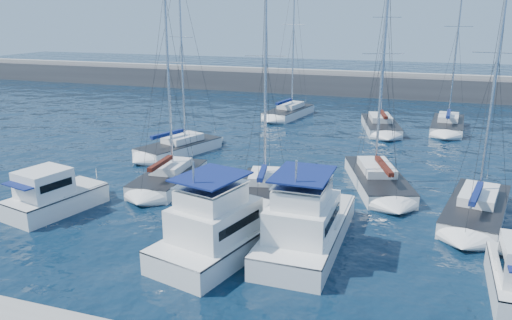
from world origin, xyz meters
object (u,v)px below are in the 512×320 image
(motor_yacht_stbd_inner, at_px, (306,227))
(sailboat_back_c, at_px, (447,125))
(sailboat_mid_a, at_px, (179,147))
(sailboat_mid_d, at_px, (377,179))
(sailboat_mid_e, at_px, (476,209))
(sailboat_back_b, at_px, (380,125))
(motor_yacht_port_outer, at_px, (53,197))
(sailboat_mid_b, at_px, (169,178))
(sailboat_back_a, at_px, (289,112))
(sailboat_mid_c, at_px, (264,188))
(motor_yacht_port_inner, at_px, (223,231))

(motor_yacht_stbd_inner, xyz_separation_m, sailboat_back_c, (7.76, 31.30, -0.59))
(sailboat_mid_a, xyz_separation_m, sailboat_mid_d, (17.08, -3.37, -0.03))
(sailboat_mid_e, relative_size, sailboat_back_b, 0.84)
(motor_yacht_port_outer, distance_m, sailboat_back_c, 39.25)
(sailboat_mid_e, bearing_deg, sailboat_mid_b, -167.06)
(sailboat_mid_a, bearing_deg, motor_yacht_stbd_inner, -24.86)
(sailboat_mid_e, height_order, sailboat_back_a, sailboat_back_a)
(sailboat_mid_d, bearing_deg, sailboat_mid_c, -165.91)
(motor_yacht_port_outer, xyz_separation_m, sailboat_mid_b, (4.27, 6.72, -0.43))
(motor_yacht_stbd_inner, distance_m, sailboat_mid_d, 11.17)
(motor_yacht_port_inner, distance_m, sailboat_back_b, 31.14)
(sailboat_mid_a, height_order, sailboat_back_a, sailboat_back_a)
(sailboat_back_c, bearing_deg, sailboat_back_b, -156.29)
(sailboat_mid_a, relative_size, sailboat_mid_d, 1.08)
(motor_yacht_port_inner, distance_m, sailboat_mid_d, 14.22)
(sailboat_mid_a, xyz_separation_m, sailboat_mid_b, (3.15, -7.74, -0.02))
(sailboat_mid_a, bearing_deg, motor_yacht_port_inner, -36.79)
(motor_yacht_port_outer, distance_m, motor_yacht_port_inner, 11.89)
(motor_yacht_port_inner, xyz_separation_m, sailboat_back_c, (11.59, 33.12, -0.59))
(motor_yacht_stbd_inner, bearing_deg, sailboat_mid_b, 150.76)
(sailboat_mid_b, xyz_separation_m, sailboat_mid_d, (13.92, 4.36, -0.01))
(sailboat_mid_d, relative_size, sailboat_back_b, 0.80)
(motor_yacht_port_inner, relative_size, sailboat_back_a, 0.56)
(sailboat_mid_a, distance_m, sailboat_mid_b, 8.36)
(sailboat_mid_d, distance_m, sailboat_mid_e, 7.15)
(sailboat_back_a, bearing_deg, sailboat_mid_e, -43.74)
(sailboat_mid_b, height_order, sailboat_back_a, sailboat_back_a)
(motor_yacht_stbd_inner, bearing_deg, sailboat_mid_a, 136.07)
(motor_yacht_stbd_inner, xyz_separation_m, sailboat_mid_a, (-14.49, 14.23, -0.59))
(sailboat_mid_d, height_order, sailboat_back_c, sailboat_back_c)
(sailboat_mid_c, bearing_deg, sailboat_back_a, 89.74)
(sailboat_mid_b, xyz_separation_m, sailboat_back_c, (19.09, 24.81, 0.03))
(motor_yacht_stbd_inner, height_order, sailboat_back_c, sailboat_back_c)
(sailboat_mid_c, bearing_deg, sailboat_mid_e, -8.98)
(motor_yacht_port_inner, height_order, sailboat_back_b, sailboat_back_b)
(motor_yacht_port_outer, height_order, sailboat_back_b, sailboat_back_b)
(sailboat_mid_a, bearing_deg, sailboat_back_c, 57.12)
(sailboat_mid_e, height_order, sailboat_back_b, sailboat_back_b)
(sailboat_mid_b, bearing_deg, sailboat_back_a, 82.82)
(sailboat_mid_a, bearing_deg, sailboat_mid_c, -17.69)
(motor_yacht_port_outer, distance_m, motor_yacht_stbd_inner, 15.61)
(sailboat_mid_c, distance_m, sailboat_back_b, 23.09)
(sailboat_mid_d, distance_m, sailboat_back_c, 21.09)
(sailboat_mid_a, xyz_separation_m, sailboat_mid_c, (10.16, -7.74, 0.00))
(sailboat_back_b, bearing_deg, motor_yacht_port_outer, -132.68)
(sailboat_mid_d, xyz_separation_m, sailboat_mid_e, (6.10, -3.74, 0.01))
(motor_yacht_port_inner, height_order, sailboat_back_c, sailboat_back_c)
(motor_yacht_port_outer, bearing_deg, motor_yacht_stbd_inner, 14.40)
(sailboat_mid_a, relative_size, sailboat_back_c, 0.94)
(sailboat_mid_a, distance_m, sailboat_back_b, 21.47)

